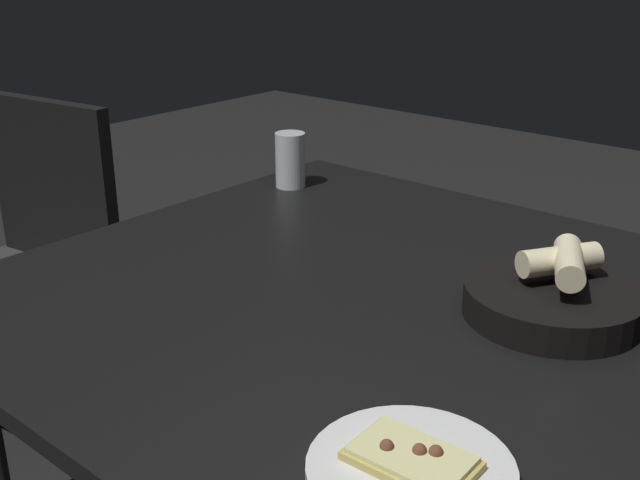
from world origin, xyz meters
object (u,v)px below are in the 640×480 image
(pizza_plate, at_px, (411,468))
(beer_glass, at_px, (290,163))
(bread_basket, at_px, (554,297))
(dining_table, at_px, (349,313))
(chair_spare, at_px, (23,256))

(pizza_plate, relative_size, beer_glass, 1.81)
(pizza_plate, relative_size, bread_basket, 0.85)
(pizza_plate, height_order, bread_basket, bread_basket)
(pizza_plate, xyz_separation_m, bread_basket, (0.47, 0.05, 0.02))
(dining_table, distance_m, beer_glass, 0.59)
(pizza_plate, distance_m, bread_basket, 0.47)
(pizza_plate, bearing_deg, dining_table, 46.16)
(dining_table, height_order, pizza_plate, pizza_plate)
(dining_table, xyz_separation_m, pizza_plate, (-0.34, -0.36, 0.06))
(chair_spare, bearing_deg, bread_basket, -82.21)
(bread_basket, bearing_deg, pizza_plate, -173.73)
(dining_table, xyz_separation_m, bread_basket, (0.12, -0.31, 0.08))
(bread_basket, relative_size, beer_glass, 2.14)
(bread_basket, bearing_deg, beer_glass, 73.20)
(dining_table, distance_m, bread_basket, 0.34)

